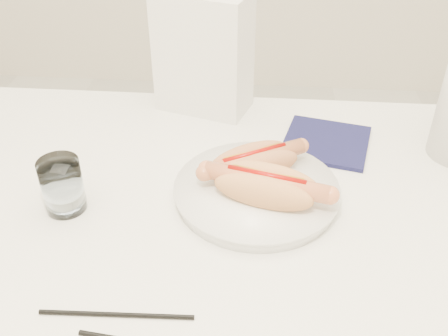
# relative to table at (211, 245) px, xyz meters

# --- Properties ---
(table) EXTENTS (1.20, 0.80, 0.75)m
(table) POSITION_rel_table_xyz_m (0.00, 0.00, 0.00)
(table) COLOR white
(table) RESTS_ON ground
(plate) EXTENTS (0.25, 0.25, 0.02)m
(plate) POSITION_rel_table_xyz_m (0.07, 0.05, 0.07)
(plate) COLOR white
(plate) RESTS_ON table
(hotdog_left) EXTENTS (0.17, 0.13, 0.05)m
(hotdog_left) POSITION_rel_table_xyz_m (0.06, 0.09, 0.10)
(hotdog_left) COLOR #C87F50
(hotdog_left) RESTS_ON plate
(hotdog_right) EXTENTS (0.19, 0.11, 0.05)m
(hotdog_right) POSITION_rel_table_xyz_m (0.08, 0.02, 0.11)
(hotdog_right) COLOR #E7995A
(hotdog_right) RESTS_ON plate
(water_glass) EXTENTS (0.06, 0.06, 0.09)m
(water_glass) POSITION_rel_table_xyz_m (-0.23, 0.00, 0.10)
(water_glass) COLOR white
(water_glass) RESTS_ON table
(chopstick_near) EXTENTS (0.19, 0.01, 0.01)m
(chopstick_near) POSITION_rel_table_xyz_m (-0.09, -0.20, 0.06)
(chopstick_near) COLOR black
(chopstick_near) RESTS_ON table
(napkin_box) EXTENTS (0.20, 0.15, 0.24)m
(napkin_box) POSITION_rel_table_xyz_m (-0.05, 0.35, 0.18)
(napkin_box) COLOR white
(napkin_box) RESTS_ON table
(navy_napkin) EXTENTS (0.18, 0.18, 0.01)m
(navy_napkin) POSITION_rel_table_xyz_m (0.19, 0.22, 0.06)
(navy_napkin) COLOR #12133B
(navy_napkin) RESTS_ON table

